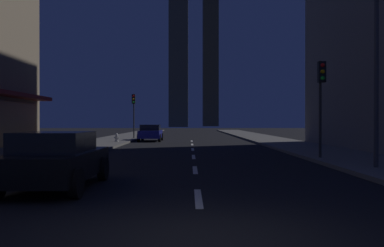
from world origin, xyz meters
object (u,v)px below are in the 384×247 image
object	(u,v)px
traffic_light_far_left	(134,106)
street_lamp_right	(352,24)
car_parked_near	(56,160)
traffic_light_near_right	(321,87)
fire_hydrant_far_left	(117,138)
car_parked_far	(151,133)

from	to	relation	value
traffic_light_far_left	street_lamp_right	xyz separation A→B (m)	(10.88, -24.30, 1.87)
traffic_light_far_left	street_lamp_right	distance (m)	26.69
traffic_light_far_left	street_lamp_right	size ratio (longest dim) A/B	0.64
car_parked_near	traffic_light_near_right	distance (m)	11.75
fire_hydrant_far_left	street_lamp_right	world-z (taller)	street_lamp_right
traffic_light_near_right	traffic_light_far_left	world-z (taller)	same
car_parked_near	street_lamp_right	size ratio (longest dim) A/B	0.64
street_lamp_right	fire_hydrant_far_left	bearing A→B (deg)	122.61
street_lamp_right	car_parked_far	bearing A→B (deg)	112.86
car_parked_near	fire_hydrant_far_left	distance (m)	21.18
traffic_light_far_left	street_lamp_right	world-z (taller)	street_lamp_right
traffic_light_near_right	street_lamp_right	xyz separation A→B (m)	(-0.12, -3.59, 1.87)
car_parked_far	fire_hydrant_far_left	size ratio (longest dim) A/B	6.48
car_parked_far	traffic_light_far_left	distance (m)	4.32
traffic_light_near_right	street_lamp_right	distance (m)	4.05
car_parked_near	traffic_light_far_left	distance (m)	27.90
car_parked_far	traffic_light_near_right	xyz separation A→B (m)	(9.10, -17.71, 2.45)
car_parked_near	car_parked_far	distance (m)	24.72
car_parked_far	traffic_light_near_right	distance (m)	20.06
car_parked_near	car_parked_far	bearing A→B (deg)	90.00
traffic_light_far_left	fire_hydrant_far_left	bearing A→B (deg)	-93.43
car_parked_near	street_lamp_right	distance (m)	10.54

